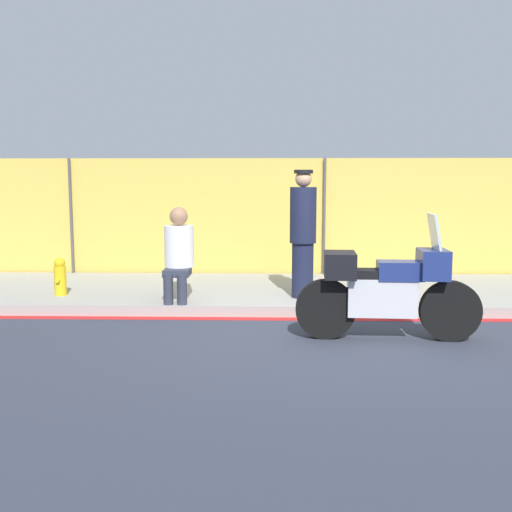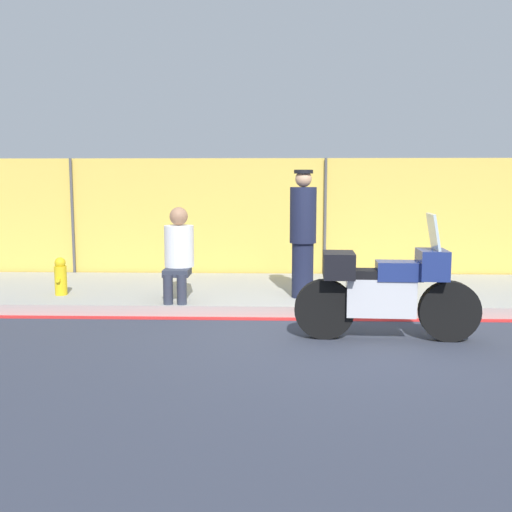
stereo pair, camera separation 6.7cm
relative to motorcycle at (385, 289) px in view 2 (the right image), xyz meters
name	(u,v)px [view 2 (the right image)]	position (x,y,z in m)	size (l,w,h in m)	color
ground_plane	(350,336)	(-0.39, 0.14, -0.61)	(120.00, 120.00, 0.00)	#333847
sidewalk	(331,293)	(-0.39, 2.56, -0.53)	(34.69, 2.93, 0.15)	#9E9E99
curb_paint_stripe	(342,319)	(-0.39, 1.00, -0.60)	(34.69, 0.18, 0.01)	red
storefront_fence	(325,220)	(-0.39, 4.11, 0.53)	(32.95, 0.17, 2.27)	gold
motorcycle	(385,289)	(0.00, 0.00, 0.00)	(2.17, 0.56, 1.50)	black
officer_standing	(303,233)	(-0.89, 1.77, 0.51)	(0.39, 0.39, 1.87)	#191E38
person_seated_on_curb	(179,249)	(-2.69, 1.57, 0.28)	(0.43, 0.70, 1.34)	#2D3342
fire_hydrant	(61,276)	(-4.52, 1.83, -0.17)	(0.18, 0.23, 0.57)	gold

